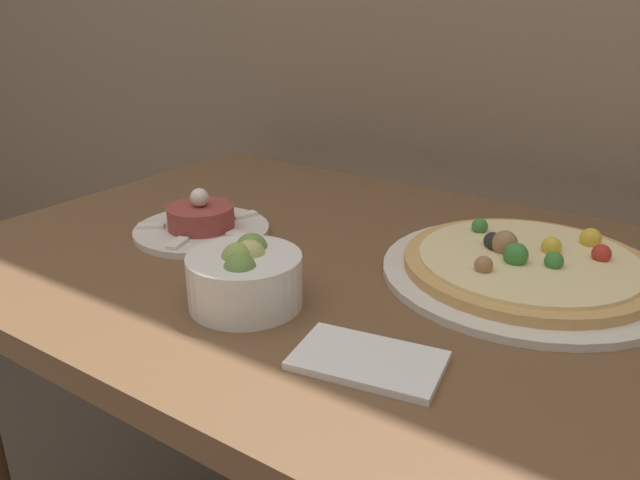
% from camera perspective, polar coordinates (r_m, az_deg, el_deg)
% --- Properties ---
extents(dining_table, '(1.02, 0.74, 0.78)m').
position_cam_1_polar(dining_table, '(0.92, 0.79, -8.93)').
color(dining_table, brown).
rests_on(dining_table, ground_plane).
extents(pizza_plate, '(0.37, 0.37, 0.05)m').
position_cam_1_polar(pizza_plate, '(0.84, 18.41, -2.30)').
color(pizza_plate, silver).
rests_on(pizza_plate, dining_table).
extents(tartare_plate, '(0.20, 0.20, 0.07)m').
position_cam_1_polar(tartare_plate, '(0.95, -10.79, 1.47)').
color(tartare_plate, silver).
rests_on(tartare_plate, dining_table).
extents(small_bowl, '(0.13, 0.13, 0.08)m').
position_cam_1_polar(small_bowl, '(0.72, -6.86, -3.35)').
color(small_bowl, white).
rests_on(small_bowl, dining_table).
extents(napkin, '(0.16, 0.11, 0.01)m').
position_cam_1_polar(napkin, '(0.62, 4.42, -10.92)').
color(napkin, white).
rests_on(napkin, dining_table).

